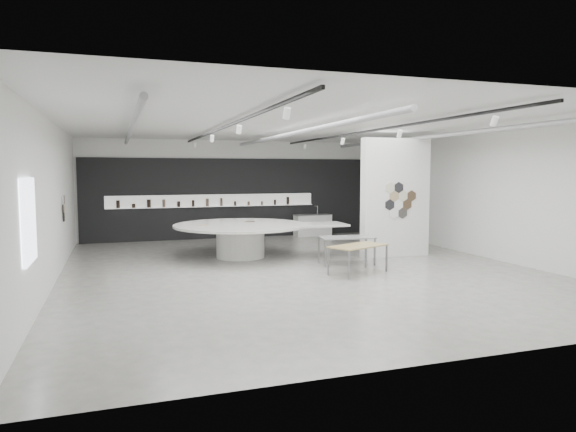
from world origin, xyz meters
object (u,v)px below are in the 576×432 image
object	(u,v)px
partition_column	(395,198)
kitchen_counter	(313,225)
display_island	(243,236)
sample_table_stone	(347,239)
sample_table_wood	(358,247)

from	to	relation	value
partition_column	kitchen_counter	size ratio (longest dim) A/B	2.33
partition_column	display_island	xyz separation A→B (m)	(-4.47, 1.27, -1.13)
display_island	sample_table_stone	size ratio (longest dim) A/B	3.27
kitchen_counter	display_island	bearing A→B (deg)	-135.57
sample_table_stone	partition_column	bearing A→B (deg)	21.35
sample_table_wood	partition_column	bearing A→B (deg)	42.34
sample_table_wood	sample_table_stone	world-z (taller)	sample_table_stone
partition_column	sample_table_stone	size ratio (longest dim) A/B	2.27
sample_table_wood	kitchen_counter	distance (m)	7.80
partition_column	sample_table_stone	distance (m)	2.40
display_island	sample_table_stone	xyz separation A→B (m)	(2.48, -2.04, 0.04)
sample_table_stone	kitchen_counter	size ratio (longest dim) A/B	1.02
sample_table_wood	kitchen_counter	bearing A→B (deg)	77.21
display_island	kitchen_counter	distance (m)	5.79
kitchen_counter	partition_column	bearing A→B (deg)	-87.30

